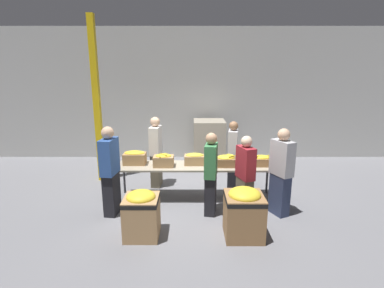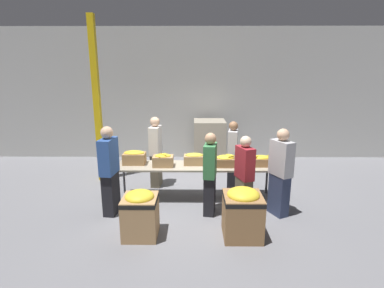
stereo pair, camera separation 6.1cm
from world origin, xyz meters
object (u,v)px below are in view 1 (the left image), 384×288
at_px(donation_bin_0, 141,213).
at_px(banana_box_3, 225,160).
at_px(volunteer_0, 232,155).
at_px(pallet_stack_0, 209,143).
at_px(banana_box_1, 163,160).
at_px(volunteer_5, 281,173).
at_px(volunteer_1, 210,174).
at_px(volunteer_3, 110,172).
at_px(volunteer_4, 245,176).
at_px(donation_bin_1, 243,211).
at_px(volunteer_2, 155,152).
at_px(sorting_table, 195,167).
at_px(support_pillar, 96,102).
at_px(banana_box_0, 134,157).
at_px(banana_box_4, 261,160).
at_px(banana_box_2, 194,159).

bearing_deg(donation_bin_0, banana_box_3, 43.82).
xyz_separation_m(volunteer_0, pallet_stack_0, (-0.47, 1.70, -0.14)).
height_order(banana_box_1, volunteer_5, volunteer_5).
bearing_deg(volunteer_0, volunteer_1, -12.68).
distance_m(banana_box_3, volunteer_3, 2.37).
bearing_deg(volunteer_4, banana_box_3, 2.50).
bearing_deg(donation_bin_1, banana_box_3, 95.53).
distance_m(banana_box_1, volunteer_5, 2.39).
xyz_separation_m(volunteer_2, volunteer_5, (2.55, -1.48, 0.01)).
relative_size(sorting_table, volunteer_3, 1.94).
distance_m(volunteer_4, support_pillar, 4.02).
bearing_deg(volunteer_0, donation_bin_1, 7.79).
xyz_separation_m(banana_box_3, volunteer_4, (0.29, -0.71, -0.10)).
height_order(donation_bin_0, support_pillar, support_pillar).
xyz_separation_m(volunteer_1, donation_bin_0, (-1.20, -0.84, -0.37)).
bearing_deg(volunteer_1, banana_box_0, 72.98).
bearing_deg(volunteer_0, banana_box_4, 44.99).
xyz_separation_m(banana_box_1, volunteer_3, (-0.95, -0.66, -0.03)).
bearing_deg(donation_bin_1, volunteer_4, 79.85).
relative_size(banana_box_0, support_pillar, 0.12).
distance_m(banana_box_4, donation_bin_1, 1.70).
distance_m(volunteer_1, donation_bin_1, 1.04).
xyz_separation_m(volunteer_4, pallet_stack_0, (-0.51, 3.18, -0.13)).
bearing_deg(banana_box_2, banana_box_4, -3.03).
xyz_separation_m(banana_box_2, volunteer_2, (-0.92, 0.68, -0.05)).
relative_size(volunteer_5, donation_bin_0, 2.09).
bearing_deg(volunteer_1, volunteer_4, -84.77).
bearing_deg(volunteer_3, volunteer_1, -82.38).
distance_m(sorting_table, volunteer_3, 1.80).
bearing_deg(banana_box_3, banana_box_2, 170.76).
bearing_deg(volunteer_2, banana_box_0, -23.97).
bearing_deg(donation_bin_0, volunteer_3, 130.93).
xyz_separation_m(sorting_table, volunteer_5, (1.61, -0.74, 0.13)).
bearing_deg(volunteer_2, donation_bin_1, 43.43).
bearing_deg(volunteer_3, support_pillar, 28.89).
distance_m(banana_box_0, banana_box_2, 1.30).
xyz_separation_m(sorting_table, volunteer_3, (-1.64, -0.73, 0.15)).
distance_m(banana_box_2, volunteer_4, 1.26).
xyz_separation_m(banana_box_0, volunteer_5, (2.93, -0.83, -0.07)).
distance_m(banana_box_0, support_pillar, 1.87).
distance_m(sorting_table, banana_box_3, 0.66).
xyz_separation_m(banana_box_1, volunteer_5, (2.29, -0.67, -0.05)).
bearing_deg(support_pillar, volunteer_0, -7.66).
relative_size(volunteer_4, pallet_stack_0, 1.18).
relative_size(volunteer_3, pallet_stack_0, 1.31).
height_order(banana_box_2, volunteer_1, volunteer_1).
height_order(banana_box_0, volunteer_2, volunteer_2).
distance_m(banana_box_0, volunteer_5, 3.05).
bearing_deg(banana_box_4, pallet_stack_0, 111.82).
height_order(volunteer_1, donation_bin_1, volunteer_1).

